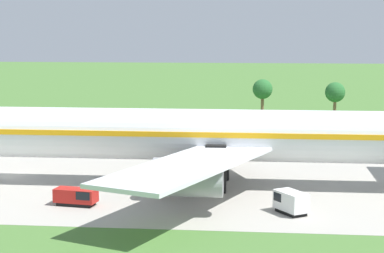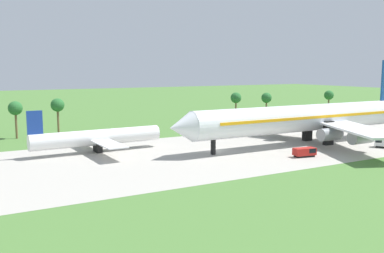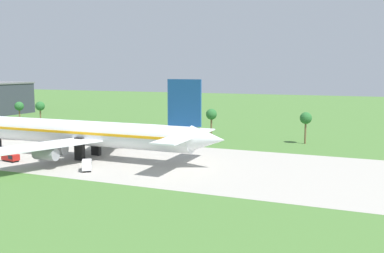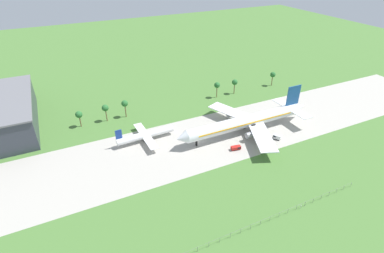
% 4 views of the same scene
% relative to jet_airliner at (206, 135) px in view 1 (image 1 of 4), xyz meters
% --- Properties ---
extents(ground_plane, '(600.00, 600.00, 0.00)m').
position_rel_jet_airliner_xyz_m(ground_plane, '(-26.00, 2.80, -6.26)').
color(ground_plane, '#477233').
extents(taxiway_strip, '(320.00, 44.00, 0.02)m').
position_rel_jet_airliner_xyz_m(taxiway_strip, '(-26.00, 2.80, -6.25)').
color(taxiway_strip, '#A8A399').
rests_on(taxiway_strip, ground_plane).
extents(jet_airliner, '(76.61, 54.25, 20.18)m').
position_rel_jet_airliner_xyz_m(jet_airliner, '(0.00, 0.00, 0.00)').
color(jet_airliner, white).
rests_on(jet_airliner, ground_plane).
extents(baggage_tug, '(4.85, 2.70, 1.87)m').
position_rel_jet_airliner_xyz_m(baggage_tug, '(-13.17, -11.11, -5.23)').
color(baggage_tug, black).
rests_on(baggage_tug, ground_plane).
extents(catering_van, '(3.80, 4.28, 2.36)m').
position_rel_jet_airliner_xyz_m(catering_van, '(9.82, -12.08, -4.99)').
color(catering_van, black).
rests_on(catering_van, ground_plane).
extents(palm_tree_row, '(129.12, 3.60, 10.08)m').
position_rel_jet_airliner_xyz_m(palm_tree_row, '(-18.65, 42.36, 1.42)').
color(palm_tree_row, brown).
rests_on(palm_tree_row, ground_plane).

